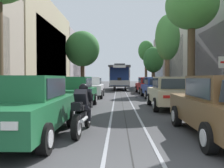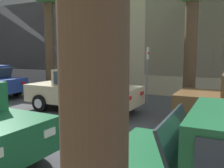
% 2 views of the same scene
% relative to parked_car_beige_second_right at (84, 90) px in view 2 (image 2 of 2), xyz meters
% --- Properties ---
extents(parked_car_beige_second_right, '(2.07, 4.39, 1.58)m').
position_rel_parked_car_beige_second_right_xyz_m(parked_car_beige_second_right, '(0.00, 0.00, 0.00)').
color(parked_car_beige_second_right, '#C1B28E').
rests_on(parked_car_beige_second_right, ground).
extents(street_sign_post, '(0.36, 0.08, 2.47)m').
position_rel_parked_car_beige_second_right_xyz_m(street_sign_post, '(1.73, -1.92, 0.75)').
color(street_sign_post, slate).
rests_on(street_sign_post, ground).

